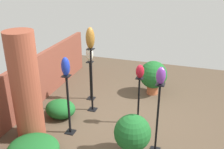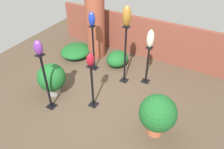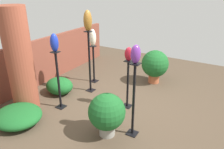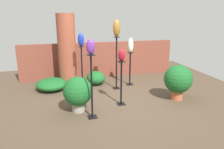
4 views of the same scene
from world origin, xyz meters
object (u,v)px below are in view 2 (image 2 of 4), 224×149
pedestal_bronze (125,58)px  potted_plant_mid_left (52,78)px  brick_pillar (95,21)px  art_vase_cobalt (92,19)px  art_vase_ruby (90,60)px  art_vase_violet (38,48)px  pedestal_ruby (92,88)px  pedestal_cobalt (94,50)px  pedestal_violet (47,85)px  art_vase_bronze (127,16)px  art_vase_ivory (150,39)px  potted_plant_front_right (158,114)px  pedestal_ivory (147,67)px

pedestal_bronze → potted_plant_mid_left: 1.90m
brick_pillar → art_vase_cobalt: 0.89m
art_vase_ruby → art_vase_violet: size_ratio=0.93×
pedestal_ruby → pedestal_cobalt: (-0.81, 1.31, 0.10)m
pedestal_bronze → pedestal_violet: 2.04m
pedestal_violet → art_vase_bronze: 2.36m
pedestal_violet → art_vase_ivory: 2.63m
art_vase_cobalt → pedestal_ruby: bearing=-58.2°
potted_plant_mid_left → pedestal_violet: bearing=-57.3°
pedestal_violet → pedestal_bronze: bearing=58.5°
art_vase_ruby → art_vase_cobalt: art_vase_cobalt is taller
art_vase_ruby → potted_plant_front_right: 1.74m
art_vase_ruby → art_vase_cobalt: bearing=121.8°
art_vase_ivory → art_vase_cobalt: 1.59m
brick_pillar → art_vase_ivory: (1.93, -0.56, 0.16)m
art_vase_ivory → potted_plant_mid_left: size_ratio=0.54×
pedestal_bronze → pedestal_ivory: pedestal_bronze is taller
pedestal_ivory → pedestal_ruby: bearing=-117.3°
art_vase_ruby → art_vase_ivory: bearing=62.7°
brick_pillar → art_vase_bronze: size_ratio=4.59×
art_vase_bronze → art_vase_cobalt: bearing=174.2°
pedestal_cobalt → art_vase_ivory: 1.71m
pedestal_cobalt → potted_plant_mid_left: bearing=-101.5°
potted_plant_mid_left → art_vase_ruby: bearing=6.7°
art_vase_bronze → potted_plant_mid_left: (-1.33, -1.33, -1.36)m
pedestal_bronze → pedestal_ivory: size_ratio=1.50×
art_vase_ruby → pedestal_cobalt: bearing=121.8°
pedestal_violet → art_vase_violet: bearing=0.0°
pedestal_violet → art_vase_ivory: art_vase_ivory is taller
potted_plant_mid_left → art_vase_bronze: bearing=45.2°
pedestal_cobalt → potted_plant_mid_left: pedestal_cobalt is taller
brick_pillar → art_vase_violet: bearing=-82.5°
pedestal_violet → pedestal_ruby: bearing=32.5°
art_vase_ruby → art_vase_violet: 1.05m
pedestal_bronze → art_vase_violet: bearing=-121.5°
pedestal_violet → brick_pillar: bearing=97.5°
art_vase_ruby → pedestal_ruby: bearing=88.2°
art_vase_bronze → potted_plant_front_right: art_vase_bronze is taller
brick_pillar → pedestal_ruby: 2.42m
pedestal_bronze → art_vase_ruby: (-0.22, -1.20, 0.54)m
art_vase_bronze → art_vase_ruby: bearing=-100.5°
art_vase_cobalt → pedestal_ivory: bearing=5.4°
art_vase_ivory → art_vase_cobalt: (-1.56, -0.15, 0.24)m
brick_pillar → art_vase_ruby: brick_pillar is taller
pedestal_ivory → art_vase_bronze: (-0.53, -0.25, 1.36)m
pedestal_bronze → art_vase_violet: 2.21m
art_vase_ruby → pedestal_ivory: bearing=62.7°
pedestal_ruby → pedestal_violet: 1.01m
pedestal_violet → art_vase_bronze: size_ratio=2.91×
pedestal_ruby → art_vase_ivory: art_vase_ivory is taller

